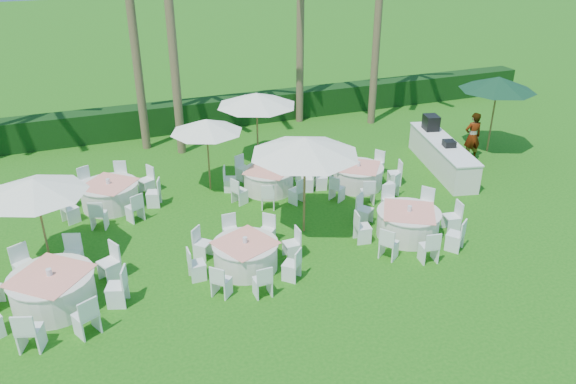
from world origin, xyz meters
name	(u,v)px	position (x,y,z in m)	size (l,w,h in m)	color
ground	(282,281)	(0.00, 0.00, 0.00)	(120.00, 120.00, 0.00)	#165A0F
hedge	(183,116)	(0.00, 12.00, 0.60)	(34.00, 1.00, 1.20)	black
banquet_table_a	(53,290)	(-5.28, 0.97, 0.45)	(3.33, 3.33, 1.01)	silver
banquet_table_b	(246,255)	(-0.66, 0.90, 0.39)	(2.95, 2.95, 0.90)	silver
banquet_table_c	(408,223)	(4.11, 0.82, 0.41)	(3.15, 3.15, 0.95)	silver
banquet_table_d	(110,195)	(-3.59, 5.71, 0.41)	(3.08, 3.08, 0.95)	silver
banquet_table_e	(269,180)	(1.40, 5.03, 0.39)	(2.91, 2.91, 0.91)	silver
banquet_table_f	(358,176)	(4.30, 4.25, 0.39)	(2.93, 2.93, 0.90)	silver
umbrella_a	(34,187)	(-5.39, 2.95, 2.22)	(2.56, 2.56, 2.43)	brown
umbrella_b	(305,146)	(1.46, 2.12, 2.63)	(3.06, 3.06, 2.88)	brown
umbrella_c	(206,126)	(-0.39, 5.81, 2.23)	(2.34, 2.34, 2.45)	brown
umbrella_d	(257,99)	(1.82, 7.44, 2.41)	(2.86, 2.86, 2.64)	brown
umbrella_green	(498,84)	(10.49, 5.30, 2.67)	(2.81, 2.81, 2.93)	brown
buffet_table	(442,154)	(7.81, 4.55, 0.55)	(1.91, 4.55, 1.58)	silver
staff_person	(473,136)	(9.32, 4.86, 0.91)	(0.67, 0.44, 1.83)	gray
palm_b	(133,27)	(-1.82, 10.41, 4.65)	(4.40, 3.96, 8.40)	brown
palm_d	(300,23)	(5.03, 11.28, 4.25)	(4.29, 4.35, 7.61)	brown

